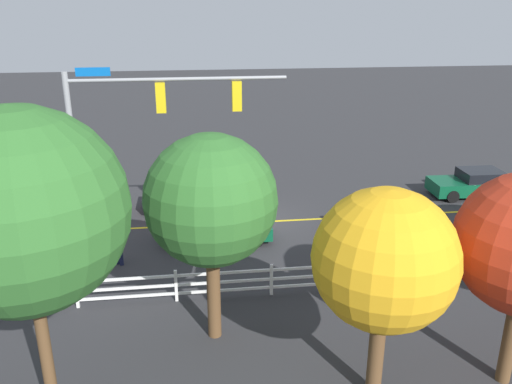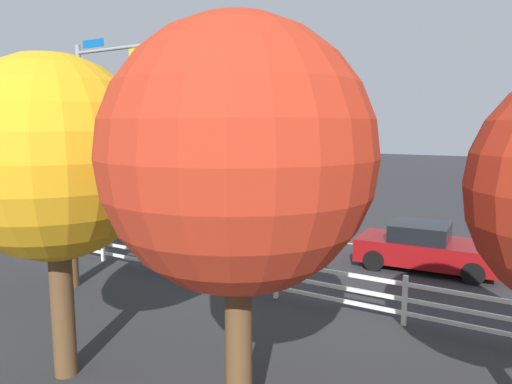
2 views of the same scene
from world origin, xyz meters
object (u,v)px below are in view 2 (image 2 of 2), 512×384
Objects in this scene: car_1 at (425,247)px; tree_1 at (63,128)px; car_2 at (226,222)px; pedestrian at (123,213)px; tree_4 at (238,158)px; car_3 at (255,206)px; tree_5 at (54,159)px.

car_1 is 11.13m from tree_1.
pedestrian is (3.88, 1.77, 0.29)m from car_2.
car_1 is at bearing -140.30° from tree_1.
car_2 is 7.83m from tree_1.
tree_4 is at bearing -96.25° from car_1.
tree_1 reaches higher than car_1.
tree_5 reaches higher than car_3.
car_2 is at bearing -54.41° from tree_4.
pedestrian is at bearing -48.30° from tree_5.
car_2 is 0.76× the size of tree_4.
tree_1 is at bearing -38.53° from tree_5.
tree_5 reaches higher than pedestrian.
car_1 is 0.67× the size of tree_1.
tree_4 reaches higher than tree_5.
car_1 is 0.95× the size of car_2.
car_1 reaches higher than car_3.
car_3 is at bearing -59.64° from tree_4.
tree_4 is at bearing -178.75° from tree_5.
tree_4 reaches higher than pedestrian.
tree_4 is 1.03× the size of tree_5.
car_3 is at bearing -169.21° from pedestrian.
tree_4 is at bearing -54.39° from car_2.
car_3 reaches higher than car_2.
tree_5 is at bearing 107.56° from car_3.
tree_1 is (-3.41, 5.09, 3.44)m from pedestrian.
tree_5 reaches higher than car_2.
car_1 is 2.48× the size of pedestrian.
pedestrian reaches higher than car_1.
car_3 is at bearing -87.52° from tree_1.
tree_5 reaches higher than car_1.
car_1 is 11.13m from tree_5.
pedestrian is (11.49, 1.61, 0.25)m from car_1.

